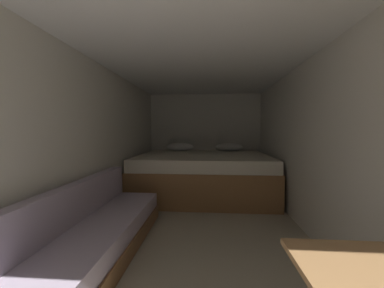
{
  "coord_description": "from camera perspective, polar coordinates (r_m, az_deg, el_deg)",
  "views": [
    {
      "loc": [
        0.13,
        -0.38,
        1.21
      ],
      "look_at": [
        -0.11,
        2.61,
        1.03
      ],
      "focal_mm": 21.72,
      "sensor_mm": 36.0,
      "label": 1
    }
  ],
  "objects": [
    {
      "name": "wall_left",
      "position": [
        2.99,
        -23.49,
        -0.59
      ],
      "size": [
        0.05,
        5.39,
        2.04
      ],
      "primitive_type": "cube",
      "color": "silver",
      "rests_on": "ground"
    },
    {
      "name": "bed",
      "position": [
        4.41,
        2.81,
        -7.4
      ],
      "size": [
        2.38,
        1.92,
        0.94
      ],
      "color": "olive",
      "rests_on": "ground"
    },
    {
      "name": "wall_back",
      "position": [
        5.36,
        3.16,
        1.3
      ],
      "size": [
        2.6,
        0.05,
        2.04
      ],
      "primitive_type": "cube",
      "color": "silver",
      "rests_on": "ground"
    },
    {
      "name": "ceiling_slab",
      "position": [
        2.77,
        1.77,
        21.26
      ],
      "size": [
        2.6,
        5.39,
        0.05
      ],
      "primitive_type": "cube",
      "color": "white",
      "rests_on": "wall_left"
    },
    {
      "name": "ground_plane",
      "position": [
        2.9,
        1.69,
        -21.29
      ],
      "size": [
        7.39,
        7.39,
        0.0
      ],
      "primitive_type": "plane",
      "color": "#A39984"
    },
    {
      "name": "sofa_left",
      "position": [
        2.33,
        -25.85,
        -21.99
      ],
      "size": [
        0.64,
        2.71,
        0.7
      ],
      "color": "brown",
      "rests_on": "ground"
    },
    {
      "name": "wall_right",
      "position": [
        2.88,
        28.01,
        -0.85
      ],
      "size": [
        0.05,
        5.39,
        2.04
      ],
      "primitive_type": "cube",
      "color": "silver",
      "rests_on": "ground"
    }
  ]
}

